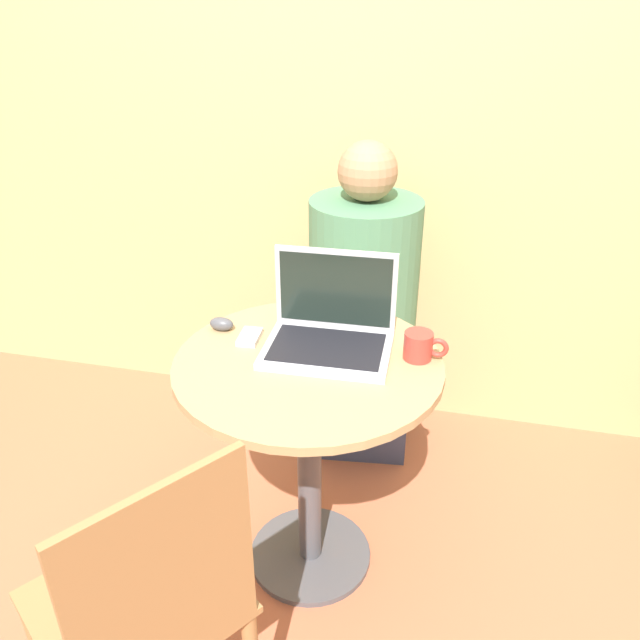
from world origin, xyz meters
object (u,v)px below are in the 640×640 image
at_px(laptop, 330,329).
at_px(chair_empty, 149,617).
at_px(cell_phone, 250,337).
at_px(person_seated, 363,326).

xyz_separation_m(laptop, chair_empty, (-0.23, -0.72, -0.33)).
bearing_deg(cell_phone, chair_empty, -89.72).
xyz_separation_m(laptop, cell_phone, (-0.23, -0.01, -0.05)).
height_order(cell_phone, person_seated, person_seated).
xyz_separation_m(laptop, person_seated, (-0.00, 0.60, -0.31)).
relative_size(cell_phone, person_seated, 0.08).
distance_m(laptop, cell_phone, 0.24).
bearing_deg(chair_empty, person_seated, 80.25).
relative_size(cell_phone, chair_empty, 0.11).
distance_m(cell_phone, person_seated, 0.71).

